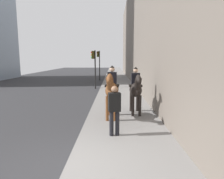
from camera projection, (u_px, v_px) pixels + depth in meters
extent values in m
cube|color=slate|center=(131.00, 168.00, 4.92)|extent=(120.00, 3.20, 0.12)
ellipsoid|color=brown|center=(112.00, 90.00, 8.79)|extent=(1.55, 0.70, 0.66)
cylinder|color=brown|center=(115.00, 109.00, 8.44)|extent=(0.13, 0.13, 1.05)
cylinder|color=brown|center=(107.00, 108.00, 8.47)|extent=(0.13, 0.13, 1.05)
cylinder|color=brown|center=(116.00, 104.00, 9.32)|extent=(0.13, 0.13, 1.05)
cylinder|color=brown|center=(110.00, 104.00, 9.35)|extent=(0.13, 0.13, 1.05)
cylinder|color=brown|center=(110.00, 84.00, 7.98)|extent=(0.66, 0.34, 0.68)
ellipsoid|color=brown|center=(110.00, 78.00, 7.73)|extent=(0.64, 0.28, 0.49)
cylinder|color=black|center=(114.00, 90.00, 9.50)|extent=(0.29, 0.13, 0.55)
cube|color=black|center=(112.00, 86.00, 8.81)|extent=(0.49, 0.64, 0.08)
cube|color=black|center=(112.00, 78.00, 8.76)|extent=(0.31, 0.40, 0.55)
sphere|color=#D8AD8C|center=(112.00, 69.00, 8.70)|extent=(0.22, 0.22, 0.22)
cone|color=black|center=(112.00, 66.00, 8.69)|extent=(0.22, 0.22, 0.10)
ellipsoid|color=black|center=(136.00, 90.00, 9.50)|extent=(1.50, 0.57, 0.66)
cylinder|color=black|center=(140.00, 106.00, 9.15)|extent=(0.13, 0.13, 0.96)
cylinder|color=black|center=(133.00, 106.00, 9.15)|extent=(0.13, 0.13, 0.96)
cylinder|color=black|center=(137.00, 102.00, 10.04)|extent=(0.13, 0.13, 0.96)
cylinder|color=black|center=(131.00, 102.00, 10.04)|extent=(0.13, 0.13, 0.96)
cylinder|color=black|center=(138.00, 84.00, 8.68)|extent=(0.63, 0.28, 0.68)
ellipsoid|color=black|center=(138.00, 79.00, 8.44)|extent=(0.63, 0.22, 0.49)
cylinder|color=black|center=(134.00, 89.00, 10.21)|extent=(0.28, 0.10, 0.55)
cube|color=black|center=(135.00, 86.00, 9.52)|extent=(0.44, 0.60, 0.08)
cube|color=black|center=(136.00, 79.00, 9.47)|extent=(0.28, 0.38, 0.55)
sphere|color=#D8AD8C|center=(136.00, 70.00, 9.41)|extent=(0.22, 0.22, 0.22)
cone|color=black|center=(136.00, 68.00, 9.39)|extent=(0.20, 0.20, 0.10)
cylinder|color=black|center=(111.00, 123.00, 6.81)|extent=(0.14, 0.14, 0.85)
cylinder|color=black|center=(117.00, 123.00, 6.84)|extent=(0.14, 0.14, 0.85)
cube|color=black|center=(114.00, 102.00, 6.72)|extent=(0.32, 0.44, 0.62)
sphere|color=#8C664C|center=(114.00, 89.00, 6.65)|extent=(0.22, 0.22, 0.22)
cylinder|color=black|center=(95.00, 70.00, 18.23)|extent=(0.12, 0.12, 3.47)
cube|color=#2D280C|center=(93.00, 55.00, 18.03)|extent=(0.20, 0.24, 0.70)
sphere|color=red|center=(92.00, 52.00, 18.00)|extent=(0.14, 0.14, 0.14)
sphere|color=orange|center=(92.00, 55.00, 18.04)|extent=(0.14, 0.14, 0.14)
sphere|color=green|center=(92.00, 57.00, 18.07)|extent=(0.14, 0.14, 0.14)
cylinder|color=black|center=(100.00, 66.00, 25.50)|extent=(0.12, 0.12, 3.71)
cube|color=#2D280C|center=(98.00, 54.00, 25.28)|extent=(0.20, 0.24, 0.70)
sphere|color=red|center=(97.00, 52.00, 25.25)|extent=(0.14, 0.14, 0.14)
sphere|color=orange|center=(97.00, 54.00, 25.28)|extent=(0.14, 0.14, 0.14)
sphere|color=green|center=(97.00, 56.00, 25.32)|extent=(0.14, 0.14, 0.14)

